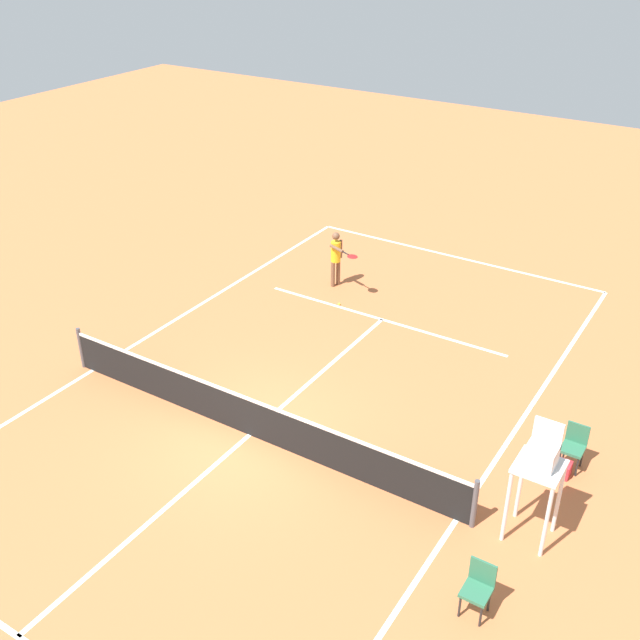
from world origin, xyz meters
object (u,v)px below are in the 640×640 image
Objects in this scene: player_serving at (337,255)px; courtside_chair_mid at (574,445)px; umpire_chair at (540,465)px; courtside_chair_near at (478,586)px; equipment_bag at (551,465)px; tennis_ball at (339,304)px.

player_serving is 1.76× the size of courtside_chair_mid.
umpire_chair is 2.53m from courtside_chair_mid.
player_serving is 11.80m from courtside_chair_near.
player_serving is 9.25m from equipment_bag.
tennis_ball is at bearing -47.17° from courtside_chair_near.
tennis_ball is 8.24m from courtside_chair_mid.
courtside_chair_mid is (-7.47, 3.43, 0.50)m from tennis_ball.
umpire_chair is at bearing 70.39° from player_serving.
umpire_chair is at bearing 142.22° from tennis_ball.
equipment_bag is (0.02, -3.98, -0.38)m from courtside_chair_near.
umpire_chair is at bearing 87.40° from courtside_chair_mid.
tennis_ball is at bearing -37.78° from umpire_chair.
umpire_chair is (-7.37, 5.71, 1.57)m from tennis_ball.
equipment_bag is at bearing -84.53° from umpire_chair.
player_serving reaches higher than tennis_ball.
player_serving is 1.76× the size of courtside_chair_near.
player_serving reaches higher than equipment_bag.
courtside_chair_near is at bearing 132.83° from tennis_ball.
tennis_ball is at bearing 55.10° from player_serving.
player_serving is 2.21× the size of equipment_bag.
courtside_chair_mid is at bearing -128.57° from equipment_bag.
courtside_chair_near is 4.35m from courtside_chair_mid.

